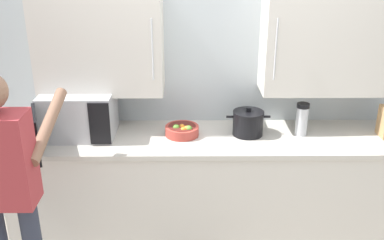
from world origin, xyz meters
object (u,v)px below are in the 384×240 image
at_px(microwave_oven, 75,114).
at_px(fruit_bowl, 182,130).
at_px(person_figure, 6,186).
at_px(stock_pot, 248,123).
at_px(thermos_flask, 302,119).

xyz_separation_m(microwave_oven, fruit_bowl, (0.77, -0.01, -0.12)).
distance_m(microwave_oven, person_figure, 0.87).
bearing_deg(stock_pot, person_figure, -149.64).
distance_m(stock_pot, person_figure, 1.68).
distance_m(microwave_oven, thermos_flask, 1.65).
bearing_deg(thermos_flask, microwave_oven, 179.85).
distance_m(microwave_oven, stock_pot, 1.26).
xyz_separation_m(thermos_flask, stock_pot, (-0.39, 0.01, -0.03)).
height_order(microwave_oven, thermos_flask, microwave_oven).
height_order(stock_pot, person_figure, person_figure).
bearing_deg(person_figure, stock_pot, 30.36).
distance_m(thermos_flask, person_figure, 2.03).
relative_size(microwave_oven, fruit_bowl, 2.99).
xyz_separation_m(fruit_bowl, stock_pot, (0.48, 0.01, 0.05)).
bearing_deg(person_figure, microwave_oven, 77.15).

